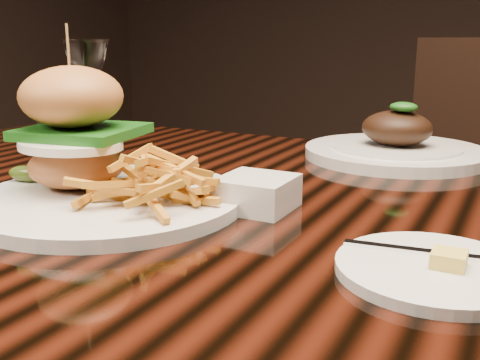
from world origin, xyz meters
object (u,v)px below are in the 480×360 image
at_px(far_dish, 396,147).
at_px(chair_far, 477,204).
at_px(burger_plate, 101,161).
at_px(dining_table, 292,265).
at_px(wine_glass, 88,73).

height_order(far_dish, chair_far, chair_far).
relative_size(burger_plate, chair_far, 0.34).
bearing_deg(chair_far, dining_table, -86.95).
distance_m(wine_glass, far_dish, 0.52).
distance_m(dining_table, burger_plate, 0.27).
xyz_separation_m(wine_glass, far_dish, (0.43, 0.26, -0.13)).
bearing_deg(far_dish, dining_table, -97.61).
bearing_deg(wine_glass, chair_far, 56.53).
distance_m(dining_table, far_dish, 0.36).
relative_size(burger_plate, wine_glass, 1.66).
relative_size(dining_table, chair_far, 1.68).
height_order(dining_table, wine_glass, wine_glass).
relative_size(dining_table, burger_plate, 4.93).
bearing_deg(wine_glass, burger_plate, -45.60).
distance_m(far_dish, chair_far, 0.60).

